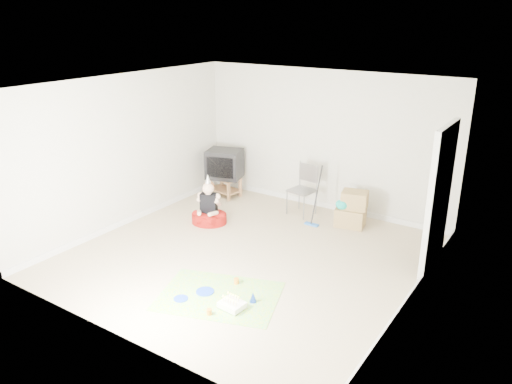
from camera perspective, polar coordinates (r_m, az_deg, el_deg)
The scene contains 16 objects.
ground at distance 7.77m, azimuth -1.02°, elevation -7.23°, with size 5.00×5.00×0.00m, color #C1AC8A.
doorway_recess at distance 7.48m, azimuth 20.29°, elevation -1.06°, with size 0.02×0.90×2.05m, color black.
tv_stand at distance 10.18m, azimuth -3.56°, elevation 0.87°, with size 0.68×0.49×0.38m.
crt_tv at distance 10.05m, azimuth -3.61°, elevation 3.23°, with size 0.67×0.55×0.57m, color black.
folding_chair at distance 9.17m, azimuth 5.26°, elevation 0.18°, with size 0.49×0.47×0.96m.
cardboard_boxes at distance 8.84m, azimuth 10.87°, elevation -1.98°, with size 0.57×0.49×0.63m.
floor_mop at distance 8.77m, azimuth 6.44°, elevation -2.20°, with size 0.26×0.35×1.03m.
book_pile at distance 8.59m, azimuth 19.20°, elevation -5.47°, with size 0.22×0.26×0.05m.
seated_woman at distance 8.88m, azimuth -5.39°, elevation -2.35°, with size 0.81×0.81×0.90m.
party_mat at distance 6.75m, azimuth -4.23°, elevation -11.77°, with size 1.56×1.13×0.01m, color #FD3593.
birthday_cake at distance 6.48m, azimuth -2.76°, elevation -12.82°, with size 0.33×0.27×0.15m.
blue_plate_near at distance 6.85m, azimuth -5.84°, elevation -11.24°, with size 0.24×0.24×0.01m, color #173EBF.
blue_plate_far at distance 6.74m, azimuth -8.58°, elevation -11.95°, with size 0.19×0.19×0.01m, color #173EBF.
orange_cup_near at distance 6.99m, azimuth -2.26°, elevation -10.13°, with size 0.07×0.07×0.08m, color orange.
orange_cup_far at distance 6.37m, azimuth -5.37°, elevation -13.48°, with size 0.06×0.06×0.07m, color orange.
blue_party_hat at distance 6.57m, azimuth -0.34°, elevation -11.91°, with size 0.10×0.10×0.14m, color blue.
Camera 1 is at (3.93, -5.69, 3.53)m, focal length 35.00 mm.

